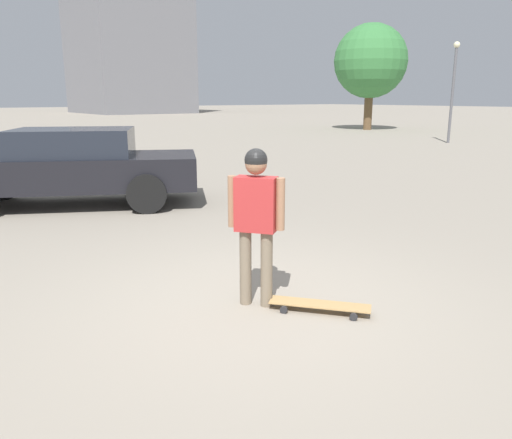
% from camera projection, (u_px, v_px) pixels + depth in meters
% --- Properties ---
extents(ground_plane, '(220.00, 220.00, 0.00)m').
position_uv_depth(ground_plane, '(256.00, 304.00, 5.08)').
color(ground_plane, gray).
extents(person, '(0.47, 0.40, 1.58)m').
position_uv_depth(person, '(256.00, 211.00, 4.85)').
color(person, '#7A6B56').
rests_on(person, ground_plane).
extents(skateboard, '(0.89, 0.79, 0.09)m').
position_uv_depth(skateboard, '(320.00, 305.00, 4.89)').
color(skateboard, tan).
rests_on(skateboard, ground_plane).
extents(car_parked_near, '(3.78, 5.07, 1.48)m').
position_uv_depth(car_parked_near, '(70.00, 166.00, 9.53)').
color(car_parked_near, black).
rests_on(car_parked_near, ground_plane).
extents(building_block_distant, '(15.06, 12.61, 20.41)m').
position_uv_depth(building_block_distant, '(127.00, 34.00, 65.79)').
color(building_block_distant, slate).
rests_on(building_block_distant, ground_plane).
extents(tree_distant, '(4.60, 4.60, 6.57)m').
position_uv_depth(tree_distant, '(371.00, 61.00, 31.42)').
color(tree_distant, brown).
rests_on(tree_distant, ground_plane).
extents(lamp_post, '(0.28, 0.28, 4.46)m').
position_uv_depth(lamp_post, '(453.00, 83.00, 22.43)').
color(lamp_post, '#59595E').
rests_on(lamp_post, ground_plane).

